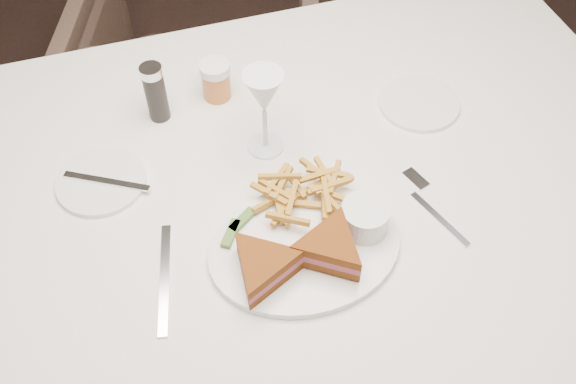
% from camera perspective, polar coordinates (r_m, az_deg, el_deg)
% --- Properties ---
extents(table, '(1.56, 1.10, 0.75)m').
position_cam_1_polar(table, '(1.45, -0.47, -9.01)').
color(table, silver).
rests_on(table, ground).
extents(chair_far, '(0.82, 0.79, 0.70)m').
position_cam_1_polar(chair_far, '(1.98, -7.54, 10.48)').
color(chair_far, '#443229').
rests_on(chair_far, ground).
extents(table_setting, '(0.78, 0.58, 0.18)m').
position_cam_1_polar(table_setting, '(1.08, -0.13, -0.26)').
color(table_setting, white).
rests_on(table_setting, table).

